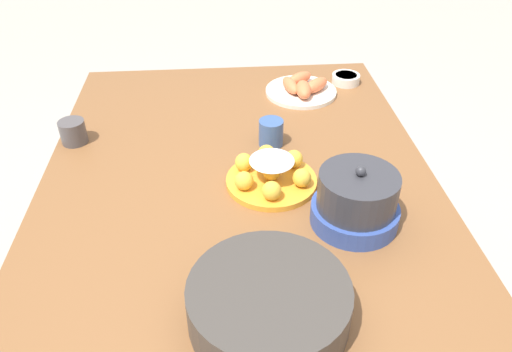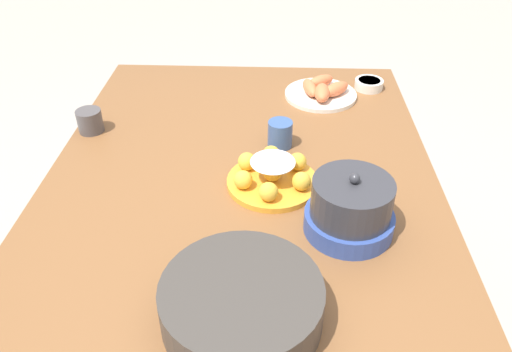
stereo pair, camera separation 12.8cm
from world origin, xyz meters
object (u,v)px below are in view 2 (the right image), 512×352
at_px(seafood_platter, 322,91).
at_px(cup_far, 280,134).
at_px(sauce_bowl, 369,84).
at_px(warming_pot, 350,208).
at_px(dining_table, 240,216).
at_px(cup_near, 90,121).
at_px(cake_plate, 272,175).
at_px(serving_bowl, 242,302).

relative_size(seafood_platter, cup_far, 3.12).
relative_size(sauce_bowl, warming_pot, 0.48).
bearing_deg(dining_table, cup_near, -121.30).
xyz_separation_m(cake_plate, seafood_platter, (-0.51, 0.16, -0.01)).
relative_size(dining_table, cup_near, 20.94).
distance_m(dining_table, sauce_bowl, 0.76).
height_order(cake_plate, sauce_bowl, cake_plate).
distance_m(cake_plate, sauce_bowl, 0.67).
relative_size(cake_plate, cup_near, 3.16).
xyz_separation_m(cake_plate, serving_bowl, (0.43, -0.05, 0.02)).
bearing_deg(cup_near, serving_bowl, 36.53).
height_order(seafood_platter, cup_near, cup_near).
xyz_separation_m(seafood_platter, cup_near, (0.26, -0.72, 0.01)).
relative_size(dining_table, cake_plate, 6.62).
bearing_deg(dining_table, warming_pot, 63.42).
height_order(seafood_platter, cup_far, cup_far).
xyz_separation_m(dining_table, warming_pot, (0.13, 0.26, 0.15)).
height_order(cake_plate, seafood_platter, cake_plate).
xyz_separation_m(serving_bowl, seafood_platter, (-0.95, 0.21, -0.02)).
distance_m(cup_near, cup_far, 0.58).
xyz_separation_m(cake_plate, warming_pot, (0.17, 0.18, 0.04)).
distance_m(sauce_bowl, seafood_platter, 0.19).
distance_m(dining_table, seafood_platter, 0.61).
height_order(dining_table, seafood_platter, seafood_platter).
bearing_deg(dining_table, cake_plate, 114.03).
height_order(sauce_bowl, cup_far, cup_far).
relative_size(cake_plate, serving_bowl, 0.77).
xyz_separation_m(seafood_platter, warming_pot, (0.68, 0.02, 0.04)).
relative_size(serving_bowl, seafood_platter, 1.26).
bearing_deg(seafood_platter, warming_pot, 1.54).
bearing_deg(serving_bowl, cup_near, -143.47).
relative_size(serving_bowl, warming_pot, 1.49).
bearing_deg(seafood_platter, cup_near, -70.34).
bearing_deg(seafood_platter, cup_far, -24.07).
bearing_deg(seafood_platter, dining_table, -24.18).
bearing_deg(sauce_bowl, serving_bowl, -20.76).
bearing_deg(cup_far, cake_plate, -5.97).
relative_size(seafood_platter, warming_pot, 1.18).
height_order(dining_table, cake_plate, cake_plate).
bearing_deg(sauce_bowl, cake_plate, -29.82).
height_order(serving_bowl, sauce_bowl, serving_bowl).
bearing_deg(cup_far, serving_bowl, -6.49).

